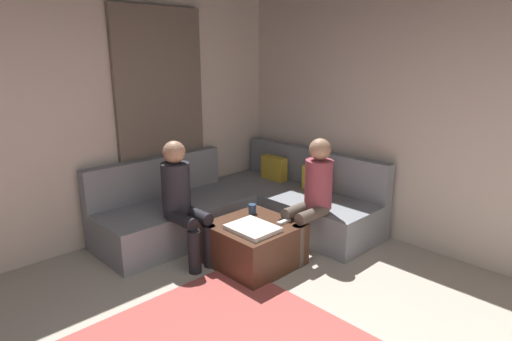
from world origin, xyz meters
The scene contains 10 objects.
wall_back centered at (0.00, 2.94, 1.35)m, with size 6.00×0.12×2.70m, color beige.
wall_left centered at (-2.94, 0.00, 1.35)m, with size 0.12×6.00×2.70m, color beige.
curtain_panel centered at (-2.84, 1.30, 1.25)m, with size 0.06×1.10×2.50m, color #726659.
sectional_couch centered at (-2.08, 1.88, 0.28)m, with size 2.10×2.55×0.87m.
ottoman centered at (-1.37, 1.36, 0.21)m, with size 0.76×0.76×0.42m, color #4C2D1E.
folded_blanket centered at (-1.27, 1.24, 0.44)m, with size 0.44×0.36×0.04m, color white.
coffee_mug centered at (-1.59, 1.54, 0.47)m, with size 0.08×0.08×0.10m, color #334C72.
game_remote centered at (-1.19, 1.58, 0.43)m, with size 0.05×0.15×0.02m, color white.
person_on_couch_back centered at (-1.13, 1.93, 0.66)m, with size 0.30×0.60×1.20m.
person_on_couch_side centered at (-1.93, 0.92, 0.66)m, with size 0.60×0.30×1.20m.
Camera 1 is at (1.40, -1.28, 2.02)m, focal length 29.90 mm.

